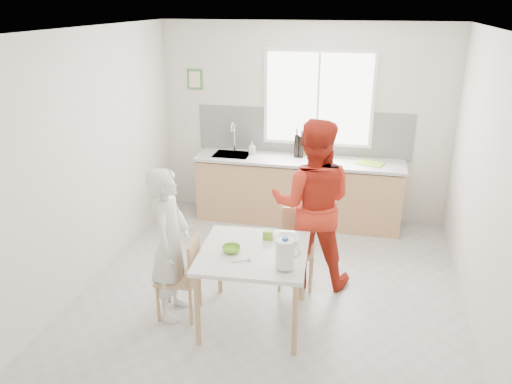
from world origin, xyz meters
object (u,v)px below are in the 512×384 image
bowl_white (288,239)px  milk_jug (285,253)px  dining_table (254,258)px  chair_left (184,274)px  person_red (312,204)px  wine_bottle_a (297,146)px  chair_far (297,243)px  bowl_green (231,249)px  person_white (170,244)px  wine_bottle_b (301,147)px

bowl_white → milk_jug: 0.55m
dining_table → chair_left: bearing=-176.4°
person_red → wine_bottle_a: person_red is taller
chair_far → milk_jug: milk_jug is taller
bowl_green → milk_jug: 0.59m
chair_far → person_red: bearing=11.8°
person_white → wine_bottle_b: (0.89, 2.58, 0.30)m
person_white → milk_jug: (1.15, -0.21, 0.15)m
chair_far → bowl_white: 0.66m
chair_left → wine_bottle_b: size_ratio=2.77×
person_red → wine_bottle_b: (-0.35, 1.66, 0.15)m
chair_left → wine_bottle_b: 2.76m
person_white → wine_bottle_a: person_white is taller
wine_bottle_a → wine_bottle_b: bearing=-1.3°
person_red → bowl_white: bearing=72.1°
dining_table → chair_left: chair_left is taller
dining_table → chair_left: (-0.69, -0.04, -0.23)m
dining_table → person_red: bearing=63.4°
person_white → dining_table: bearing=-90.0°
person_white → person_red: (1.24, 0.92, 0.16)m
bowl_white → wine_bottle_b: wine_bottle_b is taller
chair_left → person_red: bearing=125.6°
bowl_white → person_white: bearing=-163.7°
chair_far → wine_bottle_a: wine_bottle_a is taller
person_white → wine_bottle_a: (0.82, 2.58, 0.31)m
dining_table → wine_bottle_b: size_ratio=3.52×
person_white → bowl_green: (0.61, -0.01, 0.03)m
person_red → bowl_white: (-0.15, -0.60, -0.13)m
chair_left → chair_far: chair_far is taller
bowl_green → wine_bottle_b: 2.62m
chair_far → wine_bottle_b: 1.81m
dining_table → wine_bottle_b: 2.56m
chair_far → milk_jug: (0.04, -1.09, 0.46)m
chair_left → wine_bottle_a: bearing=161.1°
person_red → person_white: bearing=33.0°
dining_table → wine_bottle_a: 2.56m
person_white → bowl_white: size_ratio=7.24×
person_red → chair_left: bearing=35.6°
chair_far → wine_bottle_b: (-0.21, 1.70, 0.61)m
chair_far → wine_bottle_b: wine_bottle_b is taller
wine_bottle_a → wine_bottle_b: 0.07m
bowl_white → wine_bottle_a: size_ratio=0.66×
chair_far → person_red: (0.14, 0.04, 0.46)m
dining_table → chair_far: size_ratio=1.26×
milk_jug → wine_bottle_b: bearing=91.6°
bowl_white → milk_jug: (0.06, -0.53, 0.13)m
person_red → milk_jug: 1.14m
milk_jug → wine_bottle_a: 2.81m
chair_far → wine_bottle_a: (-0.28, 1.70, 0.62)m
dining_table → bowl_white: 0.40m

